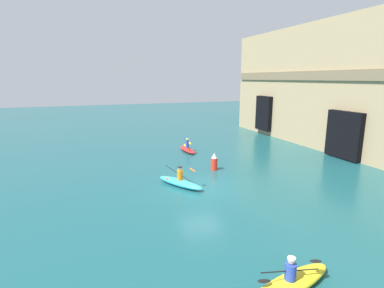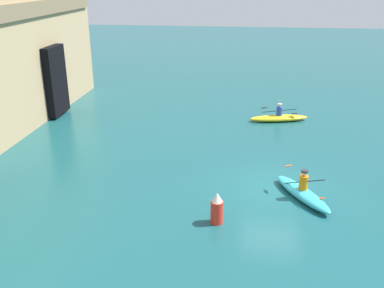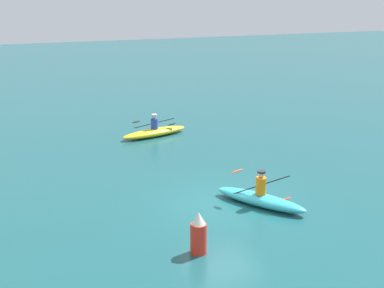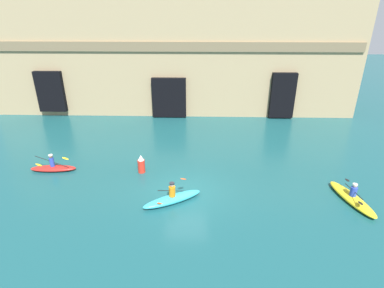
{
  "view_description": "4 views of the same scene",
  "coord_description": "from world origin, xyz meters",
  "px_view_note": "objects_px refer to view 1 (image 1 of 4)",
  "views": [
    {
      "loc": [
        15.49,
        -6.23,
        6.32
      ],
      "look_at": [
        -2.05,
        0.19,
        2.2
      ],
      "focal_mm": 28.0,
      "sensor_mm": 36.0,
      "label": 1
    },
    {
      "loc": [
        -16.23,
        1.33,
        8.32
      ],
      "look_at": [
        -1.11,
        3.31,
        2.27
      ],
      "focal_mm": 40.0,
      "sensor_mm": 36.0,
      "label": 2
    },
    {
      "loc": [
        -15.09,
        7.5,
        6.96
      ],
      "look_at": [
        -0.54,
        1.34,
        2.38
      ],
      "focal_mm": 50.0,
      "sensor_mm": 36.0,
      "label": 3
    },
    {
      "loc": [
        0.78,
        -14.55,
        9.5
      ],
      "look_at": [
        0.3,
        1.53,
        2.31
      ],
      "focal_mm": 28.0,
      "sensor_mm": 36.0,
      "label": 4
    }
  ],
  "objects_px": {
    "kayak_cyan": "(180,182)",
    "marker_buoy": "(214,162)",
    "kayak_yellow": "(290,284)",
    "kayak_red": "(187,149)"
  },
  "relations": [
    {
      "from": "kayak_yellow",
      "to": "marker_buoy",
      "type": "height_order",
      "value": "marker_buoy"
    },
    {
      "from": "kayak_cyan",
      "to": "marker_buoy",
      "type": "height_order",
      "value": "kayak_cyan"
    },
    {
      "from": "kayak_red",
      "to": "marker_buoy",
      "type": "bearing_deg",
      "value": -2.82
    },
    {
      "from": "kayak_yellow",
      "to": "marker_buoy",
      "type": "distance_m",
      "value": 12.33
    },
    {
      "from": "kayak_yellow",
      "to": "kayak_cyan",
      "type": "xyz_separation_m",
      "value": [
        -9.72,
        -0.37,
        0.03
      ]
    },
    {
      "from": "kayak_yellow",
      "to": "marker_buoy",
      "type": "bearing_deg",
      "value": -117.09
    },
    {
      "from": "kayak_yellow",
      "to": "kayak_cyan",
      "type": "height_order",
      "value": "kayak_cyan"
    },
    {
      "from": "kayak_cyan",
      "to": "marker_buoy",
      "type": "bearing_deg",
      "value": 95.06
    },
    {
      "from": "kayak_red",
      "to": "kayak_yellow",
      "type": "relative_size",
      "value": 0.8
    },
    {
      "from": "kayak_yellow",
      "to": "kayak_cyan",
      "type": "bearing_deg",
      "value": -101.4
    }
  ]
}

